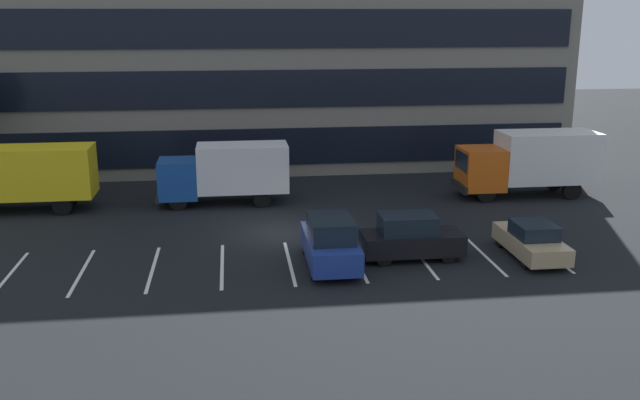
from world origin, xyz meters
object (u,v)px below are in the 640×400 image
(box_truck_blue, at_px, (226,171))
(suv_black, at_px, (411,237))
(box_truck_orange, at_px, (530,160))
(sedan_tan, at_px, (532,241))
(box_truck_yellow_all, at_px, (25,175))
(suv_navy, at_px, (330,242))

(box_truck_blue, bearing_deg, suv_black, -52.08)
(box_truck_orange, xyz_separation_m, suv_black, (-9.31, -9.53, -1.12))
(sedan_tan, xyz_separation_m, suv_black, (-5.15, 0.48, 0.20))
(box_truck_yellow_all, height_order, sedan_tan, box_truck_yellow_all)
(box_truck_blue, distance_m, suv_black, 12.57)
(sedan_tan, bearing_deg, box_truck_blue, 141.09)
(box_truck_blue, relative_size, suv_black, 1.65)
(box_truck_yellow_all, height_order, box_truck_blue, box_truck_yellow_all)
(suv_navy, height_order, suv_black, suv_navy)
(sedan_tan, distance_m, suv_black, 5.17)
(box_truck_yellow_all, distance_m, box_truck_blue, 10.37)
(box_truck_orange, distance_m, suv_black, 13.37)
(sedan_tan, height_order, suv_navy, suv_navy)
(box_truck_orange, relative_size, box_truck_yellow_all, 1.07)
(suv_navy, bearing_deg, box_truck_orange, 38.09)
(box_truck_orange, xyz_separation_m, box_truck_yellow_all, (-27.39, 0.25, -0.14))
(box_truck_blue, height_order, suv_navy, box_truck_blue)
(suv_black, bearing_deg, box_truck_yellow_all, 151.58)
(box_truck_yellow_all, xyz_separation_m, sedan_tan, (23.23, -10.26, -1.18))
(box_truck_blue, height_order, sedan_tan, box_truck_blue)
(box_truck_blue, height_order, suv_black, box_truck_blue)
(sedan_tan, relative_size, suv_black, 1.02)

